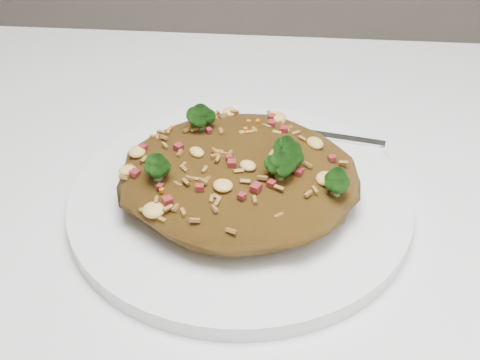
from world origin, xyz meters
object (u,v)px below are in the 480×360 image
(plate, at_px, (240,201))
(fried_rice, at_px, (241,168))
(fork, at_px, (305,132))
(dining_table, at_px, (339,359))

(plate, relative_size, fried_rice, 1.45)
(fried_rice, xyz_separation_m, fork, (0.05, 0.09, -0.03))
(plate, height_order, fork, fork)
(dining_table, height_order, fried_rice, fried_rice)
(dining_table, xyz_separation_m, fried_rice, (-0.09, 0.08, 0.13))
(dining_table, xyz_separation_m, fork, (-0.03, 0.17, 0.11))
(plate, xyz_separation_m, fork, (0.05, 0.09, 0.01))
(dining_table, bearing_deg, fried_rice, 138.51)
(dining_table, relative_size, fried_rice, 6.23)
(fried_rice, relative_size, fork, 1.19)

